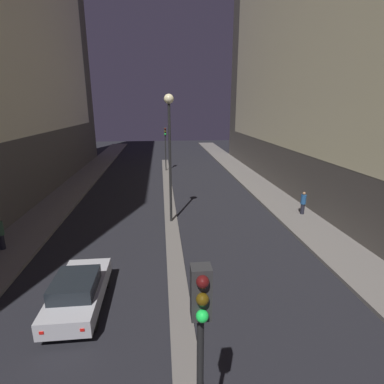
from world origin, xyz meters
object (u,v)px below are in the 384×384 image
at_px(street_lamp, 169,132).
at_px(traffic_light_near, 201,341).
at_px(pedestrian_on_left_sidewalk, 0,233).
at_px(traffic_light_mid, 165,139).
at_px(pedestrian_on_right_sidewalk, 303,202).
at_px(car_left_lane, 78,291).

bearing_deg(street_lamp, traffic_light_near, -90.00).
height_order(street_lamp, pedestrian_on_left_sidewalk, street_lamp).
bearing_deg(traffic_light_mid, traffic_light_near, -90.00).
bearing_deg(traffic_light_mid, pedestrian_on_right_sidewalk, -60.45).
relative_size(traffic_light_near, street_lamp, 0.62).
distance_m(traffic_light_mid, street_lamp, 16.53).
height_order(traffic_light_mid, car_left_lane, traffic_light_mid).
height_order(traffic_light_mid, street_lamp, street_lamp).
bearing_deg(pedestrian_on_right_sidewalk, car_left_lane, -146.28).
distance_m(traffic_light_near, traffic_light_mid, 31.00).
bearing_deg(pedestrian_on_left_sidewalk, pedestrian_on_right_sidewalk, 10.81).
xyz_separation_m(car_left_lane, pedestrian_on_right_sidewalk, (12.97, 8.66, 0.27)).
distance_m(street_lamp, car_left_lane, 10.60).
distance_m(traffic_light_near, car_left_lane, 7.85).
distance_m(traffic_light_near, pedestrian_on_right_sidewalk, 17.65).
xyz_separation_m(street_lamp, car_left_lane, (-3.80, -8.44, -5.17)).
height_order(traffic_light_near, street_lamp, street_lamp).
relative_size(car_left_lane, pedestrian_on_left_sidewalk, 2.37).
bearing_deg(traffic_light_near, car_left_lane, 121.66).
distance_m(street_lamp, pedestrian_on_left_sidewalk, 10.74).
relative_size(street_lamp, pedestrian_on_left_sidewalk, 4.61).
relative_size(car_left_lane, pedestrian_on_right_sidewalk, 2.59).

